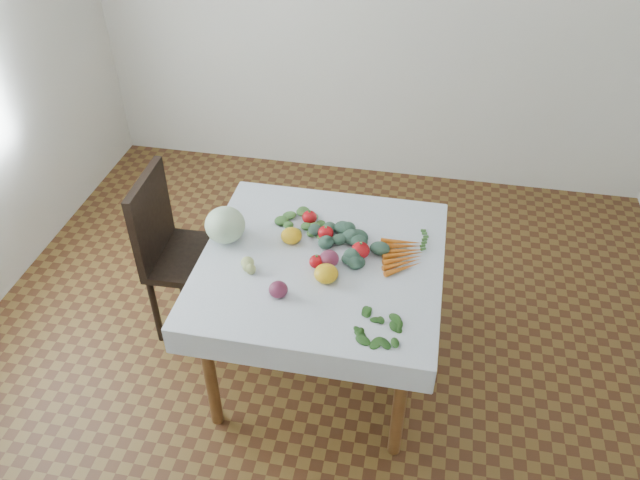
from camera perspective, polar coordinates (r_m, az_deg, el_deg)
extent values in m
plane|color=brown|center=(3.45, 0.09, -11.36)|extent=(4.00, 4.00, 0.00)
cube|color=brown|center=(2.93, 0.10, -2.19)|extent=(1.00, 1.00, 0.04)
cylinder|color=brown|center=(3.00, -10.03, -11.95)|extent=(0.06, 0.06, 0.71)
cylinder|color=brown|center=(2.88, 7.27, -14.67)|extent=(0.06, 0.06, 0.71)
cylinder|color=brown|center=(3.58, -5.48, -1.27)|extent=(0.06, 0.06, 0.71)
cylinder|color=brown|center=(3.48, 8.65, -3.07)|extent=(0.06, 0.06, 0.71)
cube|color=white|center=(2.91, 0.10, -1.85)|extent=(1.12, 1.12, 0.01)
cube|color=black|center=(3.43, -11.50, -1.69)|extent=(0.45, 0.45, 0.04)
cube|color=black|center=(3.34, -15.23, 2.04)|extent=(0.06, 0.44, 0.48)
cylinder|color=black|center=(3.53, -14.80, -6.29)|extent=(0.04, 0.04, 0.44)
cylinder|color=black|center=(3.42, -8.98, -7.12)|extent=(0.04, 0.04, 0.44)
cylinder|color=black|center=(3.78, -12.84, -2.37)|extent=(0.04, 0.04, 0.44)
cylinder|color=black|center=(3.67, -7.39, -3.01)|extent=(0.04, 0.04, 0.44)
ellipsoid|color=silver|center=(3.01, -8.67, 1.37)|extent=(0.21, 0.21, 0.17)
ellipsoid|color=#B80C12|center=(3.11, -0.97, 2.10)|extent=(0.08, 0.08, 0.07)
ellipsoid|color=#B80C12|center=(2.85, -0.31, -1.99)|extent=(0.08, 0.08, 0.06)
ellipsoid|color=#B80C12|center=(2.91, 3.72, -0.93)|extent=(0.09, 0.09, 0.08)
ellipsoid|color=#B80C12|center=(3.01, 0.52, 0.65)|extent=(0.10, 0.10, 0.07)
ellipsoid|color=yellow|center=(2.99, -2.63, 0.39)|extent=(0.12, 0.12, 0.07)
ellipsoid|color=yellow|center=(2.78, 0.56, -3.08)|extent=(0.14, 0.14, 0.08)
ellipsoid|color=#571932|center=(2.86, 0.84, -1.72)|extent=(0.10, 0.10, 0.08)
ellipsoid|color=#571932|center=(2.71, -3.83, -4.53)|extent=(0.10, 0.10, 0.07)
ellipsoid|color=#BBC370|center=(2.85, -5.59, -2.51)|extent=(0.05, 0.05, 0.04)
ellipsoid|color=#BBC370|center=(2.87, -6.32, -2.24)|extent=(0.05, 0.05, 0.04)
ellipsoid|color=#BBC370|center=(2.81, -5.70, -3.14)|extent=(0.05, 0.05, 0.04)
cone|color=#D06017|center=(3.01, 7.73, -0.21)|extent=(0.20, 0.05, 0.03)
cone|color=#D06017|center=(2.99, 7.67, -0.58)|extent=(0.20, 0.07, 0.03)
cone|color=#D06017|center=(2.96, 7.62, -0.96)|extent=(0.20, 0.08, 0.03)
cone|color=#D06017|center=(2.94, 7.56, -1.34)|extent=(0.19, 0.10, 0.03)
cone|color=#D06017|center=(2.92, 7.51, -1.74)|extent=(0.19, 0.11, 0.03)
cone|color=#D06017|center=(2.89, 7.45, -2.14)|extent=(0.18, 0.13, 0.03)
cone|color=#D06017|center=(2.87, 7.39, -2.54)|extent=(0.18, 0.14, 0.03)
ellipsoid|color=#385D4C|center=(2.97, 2.77, -0.30)|extent=(0.08, 0.08, 0.05)
ellipsoid|color=#385D4C|center=(2.98, 1.66, -0.05)|extent=(0.08, 0.08, 0.05)
ellipsoid|color=#385D4C|center=(2.94, 2.45, -0.80)|extent=(0.08, 0.08, 0.05)
ellipsoid|color=#385D4C|center=(3.00, 2.83, 0.17)|extent=(0.08, 0.08, 0.05)
ellipsoid|color=#385D4C|center=(2.96, 0.95, -0.44)|extent=(0.08, 0.08, 0.05)
ellipsoid|color=#385D4C|center=(2.94, 3.68, -0.74)|extent=(0.08, 0.08, 0.05)
ellipsoid|color=#385D4C|center=(3.02, 1.60, 0.57)|extent=(0.08, 0.08, 0.05)
ellipsoid|color=#385D4C|center=(2.91, 1.54, -1.25)|extent=(0.08, 0.08, 0.05)
ellipsoid|color=#385D4C|center=(3.00, 4.20, 0.10)|extent=(0.08, 0.08, 0.05)
ellipsoid|color=#385D4C|center=(2.99, -0.05, 0.15)|extent=(0.08, 0.08, 0.05)
ellipsoid|color=#385D4C|center=(2.89, 3.68, -1.56)|extent=(0.08, 0.08, 0.05)
ellipsoid|color=#385D4C|center=(3.06, 2.76, 1.07)|extent=(0.08, 0.08, 0.05)
ellipsoid|color=#385D4C|center=(2.91, -0.22, -1.14)|extent=(0.08, 0.08, 0.05)
ellipsoid|color=#385D4C|center=(2.96, 5.50, -0.64)|extent=(0.08, 0.08, 0.05)
ellipsoid|color=#385D4C|center=(3.06, 0.01, 1.11)|extent=(0.08, 0.08, 0.05)
ellipsoid|color=#224F18|center=(2.60, 5.13, -7.92)|extent=(0.06, 0.04, 0.01)
ellipsoid|color=#224F18|center=(2.62, 4.54, -7.48)|extent=(0.06, 0.04, 0.01)
ellipsoid|color=#224F18|center=(2.59, 4.54, -8.20)|extent=(0.06, 0.04, 0.01)
ellipsoid|color=#224F18|center=(2.62, 5.53, -7.59)|extent=(0.06, 0.04, 0.01)
ellipsoid|color=#224F18|center=(2.61, 3.76, -7.59)|extent=(0.06, 0.04, 0.01)
ellipsoid|color=#224F18|center=(2.58, 5.45, -8.45)|extent=(0.06, 0.04, 0.01)
ellipsoid|color=#224F18|center=(2.64, 4.96, -7.01)|extent=(0.06, 0.04, 0.01)
ellipsoid|color=#224F18|center=(2.58, 3.57, -8.31)|extent=(0.06, 0.04, 0.01)
ellipsoid|color=#224F18|center=(2.61, 6.45, -7.96)|extent=(0.06, 0.04, 0.01)
ellipsoid|color=#224F18|center=(2.64, 3.50, -6.93)|extent=(0.06, 0.04, 0.01)
ellipsoid|color=#224F18|center=(2.56, 4.82, -9.04)|extent=(0.06, 0.04, 0.01)
ellipsoid|color=#224F18|center=(2.65, 6.15, -6.91)|extent=(0.06, 0.04, 0.01)
ellipsoid|color=#224F18|center=(2.60, 2.45, -7.81)|extent=(0.06, 0.04, 0.01)
ellipsoid|color=#224F18|center=(2.57, 6.81, -8.81)|extent=(0.06, 0.04, 0.01)
ellipsoid|color=#224F18|center=(2.68, 4.25, -6.24)|extent=(0.06, 0.04, 0.01)
ellipsoid|color=#4D843C|center=(3.12, -1.27, 1.67)|extent=(0.06, 0.06, 0.03)
ellipsoid|color=#4D843C|center=(3.14, -1.67, 2.02)|extent=(0.06, 0.06, 0.03)
ellipsoid|color=#4D843C|center=(3.10, -1.88, 1.49)|extent=(0.06, 0.06, 0.03)
ellipsoid|color=#4D843C|center=(3.13, -0.77, 1.88)|extent=(0.06, 0.06, 0.03)
ellipsoid|color=#4D843C|center=(3.14, -2.45, 2.00)|extent=(0.06, 0.06, 0.03)
ellipsoid|color=#4D843C|center=(3.08, -1.09, 1.23)|extent=(0.06, 0.06, 0.03)
ellipsoid|color=#4D843C|center=(3.17, -1.13, 2.37)|extent=(0.06, 0.06, 0.03)
ellipsoid|color=#4D843C|center=(3.10, -2.86, 1.46)|extent=(0.06, 0.06, 0.03)
ellipsoid|color=#4D843C|center=(3.11, 0.04, 1.53)|extent=(0.06, 0.06, 0.03)
ellipsoid|color=#4D843C|center=(3.18, -2.52, 2.54)|extent=(0.06, 0.06, 0.03)
ellipsoid|color=#4D843C|center=(3.06, -1.87, 0.80)|extent=(0.06, 0.06, 0.03)
ellipsoid|color=#4D843C|center=(3.17, 0.08, 2.38)|extent=(0.06, 0.06, 0.03)
ellipsoid|color=#4D843C|center=(3.14, -3.81, 1.92)|extent=(0.06, 0.06, 0.03)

